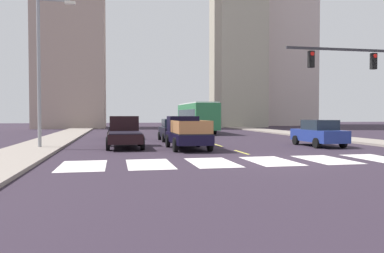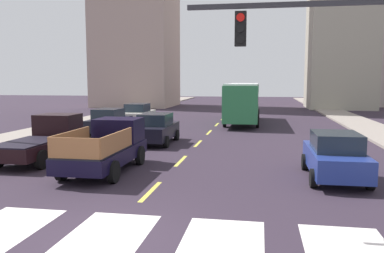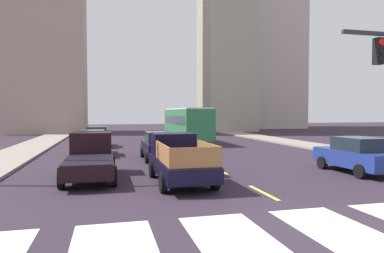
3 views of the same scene
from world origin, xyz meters
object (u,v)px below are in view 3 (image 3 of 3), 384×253
at_px(city_bus, 186,122).
at_px(sedan_near_right, 159,146).
at_px(sedan_far, 97,137).
at_px(pickup_stakebed, 178,159).
at_px(sedan_near_left, 357,155).
at_px(sedan_mid, 92,143).
at_px(pickup_dark, 90,157).

relative_size(city_bus, sedan_near_right, 2.45).
relative_size(sedan_far, sedan_near_right, 1.00).
bearing_deg(pickup_stakebed, sedan_near_left, -0.78).
relative_size(sedan_mid, sedan_near_right, 1.00).
relative_size(pickup_stakebed, sedan_near_right, 1.18).
height_order(city_bus, sedan_far, city_bus).
height_order(city_bus, sedan_mid, city_bus).
bearing_deg(pickup_dark, sedan_far, 90.70).
bearing_deg(pickup_dark, pickup_stakebed, -23.66).
bearing_deg(pickup_stakebed, sedan_mid, 111.06).
relative_size(city_bus, sedan_mid, 2.45).
bearing_deg(city_bus, pickup_stakebed, -103.85).
bearing_deg(sedan_far, sedan_mid, -92.87).
distance_m(pickup_dark, sedan_near_right, 6.44).
bearing_deg(city_bus, sedan_mid, -135.17).
bearing_deg(city_bus, pickup_dark, -116.02).
relative_size(pickup_dark, sedan_near_right, 1.18).
bearing_deg(pickup_dark, sedan_mid, 91.86).
bearing_deg(sedan_mid, city_bus, 45.71).
relative_size(pickup_stakebed, sedan_far, 1.18).
distance_m(city_bus, sedan_near_right, 12.46).
bearing_deg(sedan_near_right, pickup_dark, -128.45).
relative_size(city_bus, sedan_far, 2.45).
distance_m(pickup_dark, city_bus, 18.72).
bearing_deg(sedan_far, city_bus, 14.68).
xyz_separation_m(sedan_near_left, sedan_mid, (-12.60, 10.13, 0.00)).
distance_m(pickup_stakebed, sedan_mid, 10.75).
bearing_deg(sedan_near_right, city_bus, 67.48).
bearing_deg(sedan_near_left, pickup_stakebed, -178.79).
xyz_separation_m(pickup_stakebed, pickup_dark, (-3.66, 1.63, -0.02)).
height_order(pickup_stakebed, sedan_mid, pickup_stakebed).
distance_m(sedan_near_left, sedan_mid, 16.17).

